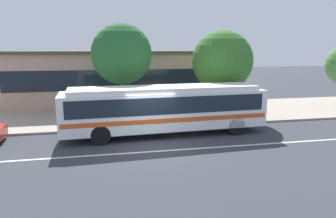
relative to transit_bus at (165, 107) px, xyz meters
The scene contains 10 objects.
ground_plane 2.75m from the transit_bus, 115.66° to the right, with size 120.00×120.00×0.00m, color #33363D.
sidewalk_slab 5.64m from the transit_bus, 100.32° to the left, with size 60.00×8.00×0.12m, color #A59787.
lane_stripe_center 3.38m from the transit_bus, 109.01° to the right, with size 56.00×0.16×0.01m, color silver.
transit_bus is the anchor object (origin of this frame).
pedestrian_waiting_near_sign 2.25m from the transit_bus, 93.33° to the left, with size 0.47×0.47×1.76m.
pedestrian_walking_along_curb 3.99m from the transit_bus, 54.29° to the left, with size 0.47×0.47×1.70m.
bus_stop_sign 4.25m from the transit_bus, 26.96° to the left, with size 0.10×0.44×2.28m.
street_tree_near_stop 5.39m from the transit_bus, 116.80° to the left, with size 3.96×3.96×6.25m.
street_tree_mid_block 6.42m from the transit_bus, 37.89° to the left, with size 4.16×4.16×5.86m.
station_building 11.37m from the transit_bus, 99.83° to the left, with size 19.21×7.77×4.55m.
Camera 1 is at (-2.30, -14.54, 4.78)m, focal length 33.12 mm.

